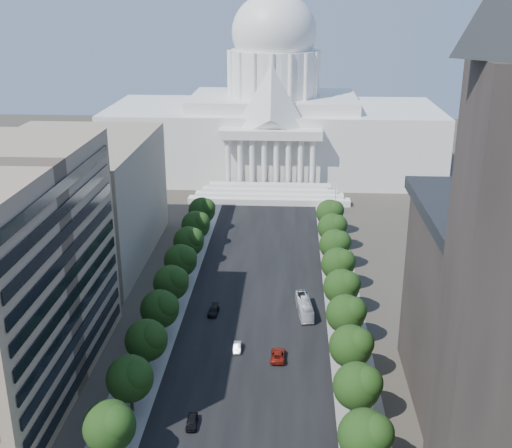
% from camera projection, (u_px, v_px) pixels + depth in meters
% --- Properties ---
extents(road_asphalt, '(30.00, 260.00, 0.01)m').
position_uv_depth(road_asphalt, '(260.00, 276.00, 154.05)').
color(road_asphalt, black).
rests_on(road_asphalt, ground).
extents(sidewalk_left, '(8.00, 260.00, 0.02)m').
position_uv_depth(sidewalk_left, '(182.00, 274.00, 155.07)').
color(sidewalk_left, gray).
rests_on(sidewalk_left, ground).
extents(sidewalk_right, '(8.00, 260.00, 0.02)m').
position_uv_depth(sidewalk_right, '(339.00, 278.00, 153.02)').
color(sidewalk_right, gray).
rests_on(sidewalk_right, ground).
extents(capitol, '(120.00, 56.00, 73.00)m').
position_uv_depth(capitol, '(273.00, 120.00, 236.37)').
color(capitol, white).
rests_on(capitol, ground).
extents(office_block_left_far, '(38.00, 52.00, 30.00)m').
position_uv_depth(office_block_left_far, '(71.00, 201.00, 160.94)').
color(office_block_left_far, gray).
rests_on(office_block_left_far, ground).
extents(tree_l_b, '(7.79, 7.60, 9.97)m').
position_uv_depth(tree_l_b, '(111.00, 426.00, 90.65)').
color(tree_l_b, '#33261C').
rests_on(tree_l_b, ground).
extents(tree_l_c, '(7.79, 7.60, 9.97)m').
position_uv_depth(tree_l_c, '(132.00, 378.00, 101.92)').
color(tree_l_c, '#33261C').
rests_on(tree_l_c, ground).
extents(tree_l_d, '(7.79, 7.60, 9.97)m').
position_uv_depth(tree_l_d, '(148.00, 339.00, 113.19)').
color(tree_l_d, '#33261C').
rests_on(tree_l_d, ground).
extents(tree_l_e, '(7.79, 7.60, 9.97)m').
position_uv_depth(tree_l_e, '(161.00, 308.00, 124.46)').
color(tree_l_e, '#33261C').
rests_on(tree_l_e, ground).
extents(tree_l_f, '(7.79, 7.60, 9.97)m').
position_uv_depth(tree_l_f, '(172.00, 282.00, 135.73)').
color(tree_l_f, '#33261C').
rests_on(tree_l_f, ground).
extents(tree_l_g, '(7.79, 7.60, 9.97)m').
position_uv_depth(tree_l_g, '(182.00, 260.00, 147.00)').
color(tree_l_g, '#33261C').
rests_on(tree_l_g, ground).
extents(tree_l_h, '(7.79, 7.60, 9.97)m').
position_uv_depth(tree_l_h, '(190.00, 241.00, 158.26)').
color(tree_l_h, '#33261C').
rests_on(tree_l_h, ground).
extents(tree_l_i, '(7.79, 7.60, 9.97)m').
position_uv_depth(tree_l_i, '(197.00, 224.00, 169.53)').
color(tree_l_i, '#33261C').
rests_on(tree_l_i, ground).
extents(tree_l_j, '(7.79, 7.60, 9.97)m').
position_uv_depth(tree_l_j, '(203.00, 210.00, 180.80)').
color(tree_l_j, '#33261C').
rests_on(tree_l_j, ground).
extents(tree_r_b, '(7.79, 7.60, 9.97)m').
position_uv_depth(tree_r_b, '(367.00, 435.00, 88.70)').
color(tree_r_b, '#33261C').
rests_on(tree_r_b, ground).
extents(tree_r_c, '(7.79, 7.60, 9.97)m').
position_uv_depth(tree_r_c, '(359.00, 385.00, 99.97)').
color(tree_r_c, '#33261C').
rests_on(tree_r_c, ground).
extents(tree_r_d, '(7.79, 7.60, 9.97)m').
position_uv_depth(tree_r_d, '(353.00, 345.00, 111.24)').
color(tree_r_d, '#33261C').
rests_on(tree_r_d, ground).
extents(tree_r_e, '(7.79, 7.60, 9.97)m').
position_uv_depth(tree_r_e, '(347.00, 313.00, 122.51)').
color(tree_r_e, '#33261C').
rests_on(tree_r_e, ground).
extents(tree_r_f, '(7.79, 7.60, 9.97)m').
position_uv_depth(tree_r_f, '(343.00, 286.00, 133.78)').
color(tree_r_f, '#33261C').
rests_on(tree_r_f, ground).
extents(tree_r_g, '(7.79, 7.60, 9.97)m').
position_uv_depth(tree_r_g, '(339.00, 263.00, 145.05)').
color(tree_r_g, '#33261C').
rests_on(tree_r_g, ground).
extents(tree_r_h, '(7.79, 7.60, 9.97)m').
position_uv_depth(tree_r_h, '(336.00, 244.00, 156.32)').
color(tree_r_h, '#33261C').
rests_on(tree_r_h, ground).
extents(tree_r_i, '(7.79, 7.60, 9.97)m').
position_uv_depth(tree_r_i, '(333.00, 227.00, 167.59)').
color(tree_r_i, '#33261C').
rests_on(tree_r_i, ground).
extents(tree_r_j, '(7.79, 7.60, 9.97)m').
position_uv_depth(tree_r_j, '(331.00, 212.00, 178.86)').
color(tree_r_j, '#33261C').
rests_on(tree_r_j, ground).
extents(streetlight_b, '(2.61, 0.44, 9.00)m').
position_uv_depth(streetlight_b, '(370.00, 392.00, 99.35)').
color(streetlight_b, gray).
rests_on(streetlight_b, ground).
extents(streetlight_c, '(2.61, 0.44, 9.00)m').
position_uv_depth(streetlight_c, '(355.00, 316.00, 122.82)').
color(streetlight_c, gray).
rests_on(streetlight_c, ground).
extents(streetlight_d, '(2.61, 0.44, 9.00)m').
position_uv_depth(streetlight_d, '(346.00, 264.00, 146.30)').
color(streetlight_d, gray).
rests_on(streetlight_d, ground).
extents(streetlight_e, '(2.61, 0.44, 9.00)m').
position_uv_depth(streetlight_e, '(339.00, 227.00, 169.78)').
color(streetlight_e, gray).
rests_on(streetlight_e, ground).
extents(streetlight_f, '(2.61, 0.44, 9.00)m').
position_uv_depth(streetlight_f, '(333.00, 198.00, 193.26)').
color(streetlight_f, gray).
rests_on(streetlight_f, ground).
extents(car_dark_a, '(1.93, 4.41, 1.48)m').
position_uv_depth(car_dark_a, '(192.00, 422.00, 100.53)').
color(car_dark_a, black).
rests_on(car_dark_a, ground).
extents(car_silver, '(1.49, 3.98, 1.30)m').
position_uv_depth(car_silver, '(237.00, 347.00, 121.81)').
color(car_silver, '#B8BAC0').
rests_on(car_silver, ground).
extents(car_red, '(2.71, 5.72, 1.58)m').
position_uv_depth(car_red, '(278.00, 355.00, 118.90)').
color(car_red, maroon).
rests_on(car_red, ground).
extents(car_dark_b, '(2.31, 5.05, 1.43)m').
position_uv_depth(car_dark_b, '(214.00, 311.00, 135.72)').
color(car_dark_b, black).
rests_on(car_dark_b, ground).
extents(city_bus, '(3.93, 11.47, 3.13)m').
position_uv_depth(city_bus, '(304.00, 307.00, 135.66)').
color(city_bus, silver).
rests_on(city_bus, ground).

